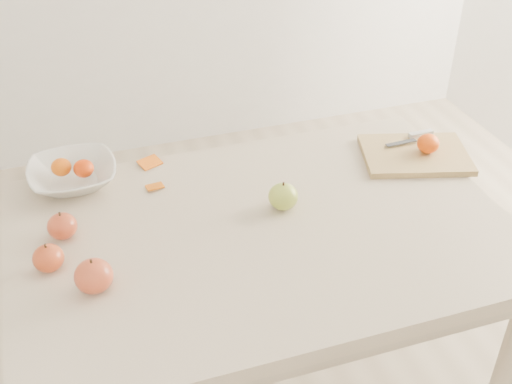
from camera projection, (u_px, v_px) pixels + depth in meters
name	position (u px, v px, depth m)	size (l,w,h in m)	color
table	(262.00, 258.00, 1.61)	(1.20, 0.80, 0.75)	beige
cutting_board	(415.00, 155.00, 1.81)	(0.29, 0.21, 0.02)	tan
board_tangerine	(428.00, 144.00, 1.79)	(0.06, 0.06, 0.05)	#DB4E07
fruit_bowl	(73.00, 175.00, 1.69)	(0.23, 0.23, 0.06)	white
bowl_tangerine_near	(61.00, 167.00, 1.68)	(0.05, 0.05, 0.05)	#DB5B07
bowl_tangerine_far	(84.00, 168.00, 1.67)	(0.05, 0.05, 0.05)	#D43B07
orange_peel_a	(150.00, 164.00, 1.79)	(0.06, 0.04, 0.00)	orange
orange_peel_b	(155.00, 187.00, 1.69)	(0.04, 0.04, 0.00)	#C85D0E
paring_knife	(418.00, 135.00, 1.87)	(0.17, 0.05, 0.01)	silver
apple_green	(283.00, 196.00, 1.60)	(0.08, 0.08, 0.07)	olive
apple_red_a	(62.00, 226.00, 1.50)	(0.07, 0.07, 0.06)	maroon
apple_red_b	(48.00, 258.00, 1.41)	(0.07, 0.07, 0.06)	#9C1810
apple_red_d	(94.00, 276.00, 1.35)	(0.08, 0.08, 0.07)	maroon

